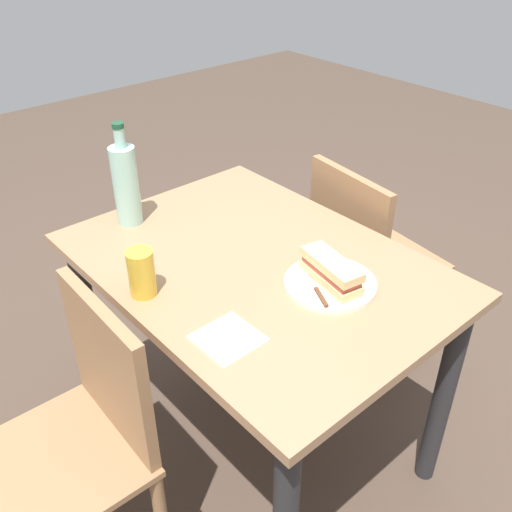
# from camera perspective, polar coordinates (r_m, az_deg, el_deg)

# --- Properties ---
(ground_plane) EXTENTS (8.00, 8.00, 0.00)m
(ground_plane) POSITION_cam_1_polar(r_m,az_deg,el_deg) (2.12, -0.00, -17.71)
(ground_plane) COLOR #47382D
(dining_table) EXTENTS (1.08, 0.78, 0.75)m
(dining_table) POSITION_cam_1_polar(r_m,az_deg,el_deg) (1.68, -0.00, -4.14)
(dining_table) COLOR #997251
(dining_table) RESTS_ON ground
(chair_far) EXTENTS (0.41, 0.41, 0.85)m
(chair_far) POSITION_cam_1_polar(r_m,az_deg,el_deg) (1.56, -16.99, -16.77)
(chair_far) COLOR #936B47
(chair_far) RESTS_ON ground
(chair_near) EXTENTS (0.45, 0.45, 0.85)m
(chair_near) POSITION_cam_1_polar(r_m,az_deg,el_deg) (2.15, 10.72, -0.12)
(chair_near) COLOR #936B47
(chair_near) RESTS_ON ground
(plate_near) EXTENTS (0.25, 0.25, 0.01)m
(plate_near) POSITION_cam_1_polar(r_m,az_deg,el_deg) (1.52, 7.43, -2.77)
(plate_near) COLOR silver
(plate_near) RESTS_ON dining_table
(baguette_sandwich_near) EXTENTS (0.20, 0.10, 0.07)m
(baguette_sandwich_near) POSITION_cam_1_polar(r_m,az_deg,el_deg) (1.50, 7.54, -1.48)
(baguette_sandwich_near) COLOR #DBB77A
(baguette_sandwich_near) RESTS_ON plate_near
(knife_near) EXTENTS (0.17, 0.09, 0.01)m
(knife_near) POSITION_cam_1_polar(r_m,az_deg,el_deg) (1.48, 5.91, -3.33)
(knife_near) COLOR silver
(knife_near) RESTS_ON plate_near
(water_bottle) EXTENTS (0.08, 0.08, 0.33)m
(water_bottle) POSITION_cam_1_polar(r_m,az_deg,el_deg) (1.79, -12.92, 7.08)
(water_bottle) COLOR #99C6B7
(water_bottle) RESTS_ON dining_table
(beer_glass) EXTENTS (0.07, 0.07, 0.13)m
(beer_glass) POSITION_cam_1_polar(r_m,az_deg,el_deg) (1.48, -11.40, -1.67)
(beer_glass) COLOR gold
(beer_glass) RESTS_ON dining_table
(paper_napkin) EXTENTS (0.14, 0.14, 0.00)m
(paper_napkin) POSITION_cam_1_polar(r_m,az_deg,el_deg) (1.35, -2.82, -8.24)
(paper_napkin) COLOR white
(paper_napkin) RESTS_ON dining_table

